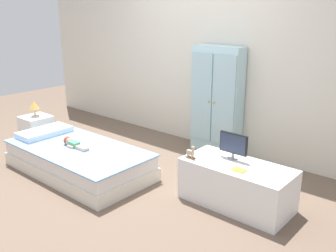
# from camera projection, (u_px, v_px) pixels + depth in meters

# --- Properties ---
(ground_plane) EXTENTS (10.00, 10.00, 0.02)m
(ground_plane) POSITION_uv_depth(u_px,v_px,m) (119.00, 180.00, 4.16)
(ground_plane) COLOR brown
(back_wall) EXTENTS (6.40, 0.05, 2.70)m
(back_wall) POSITION_uv_depth(u_px,v_px,m) (205.00, 45.00, 4.90)
(back_wall) COLOR silver
(back_wall) RESTS_ON ground_plane
(bed) EXTENTS (1.74, 0.88, 0.30)m
(bed) POSITION_uv_depth(u_px,v_px,m) (79.00, 160.00, 4.30)
(bed) COLOR silver
(bed) RESTS_ON ground_plane
(pillow) EXTENTS (0.32, 0.63, 0.07)m
(pillow) POSITION_uv_depth(u_px,v_px,m) (45.00, 132.00, 4.66)
(pillow) COLOR silver
(pillow) RESTS_ON bed
(doll) EXTENTS (0.39, 0.13, 0.10)m
(doll) POSITION_uv_depth(u_px,v_px,m) (72.00, 143.00, 4.28)
(doll) COLOR #4CA375
(doll) RESTS_ON bed
(nightstand) EXTENTS (0.35, 0.35, 0.42)m
(nightstand) POSITION_uv_depth(u_px,v_px,m) (37.00, 131.00, 5.11)
(nightstand) COLOR white
(nightstand) RESTS_ON ground_plane
(table_lamp) EXTENTS (0.13, 0.13, 0.21)m
(table_lamp) POSITION_uv_depth(u_px,v_px,m) (34.00, 106.00, 5.01)
(table_lamp) COLOR #B7B2AD
(table_lamp) RESTS_ON nightstand
(wardrobe) EXTENTS (0.67, 0.25, 1.37)m
(wardrobe) POSITION_uv_depth(u_px,v_px,m) (217.00, 100.00, 4.78)
(wardrobe) COLOR silver
(wardrobe) RESTS_ON ground_plane
(tv_stand) EXTENTS (1.04, 0.50, 0.41)m
(tv_stand) POSITION_uv_depth(u_px,v_px,m) (237.00, 185.00, 3.56)
(tv_stand) COLOR white
(tv_stand) RESTS_ON ground_plane
(tv_monitor) EXTENTS (0.29, 0.10, 0.26)m
(tv_monitor) POSITION_uv_depth(u_px,v_px,m) (233.00, 144.00, 3.58)
(tv_monitor) COLOR #99999E
(tv_monitor) RESTS_ON tv_stand
(rocking_horse_toy) EXTENTS (0.11, 0.04, 0.13)m
(rocking_horse_toy) POSITION_uv_depth(u_px,v_px,m) (191.00, 152.00, 3.62)
(rocking_horse_toy) COLOR #8E6642
(rocking_horse_toy) RESTS_ON tv_stand
(book_yellow) EXTENTS (0.12, 0.09, 0.01)m
(book_yellow) POSITION_uv_depth(u_px,v_px,m) (239.00, 170.00, 3.37)
(book_yellow) COLOR gold
(book_yellow) RESTS_ON tv_stand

